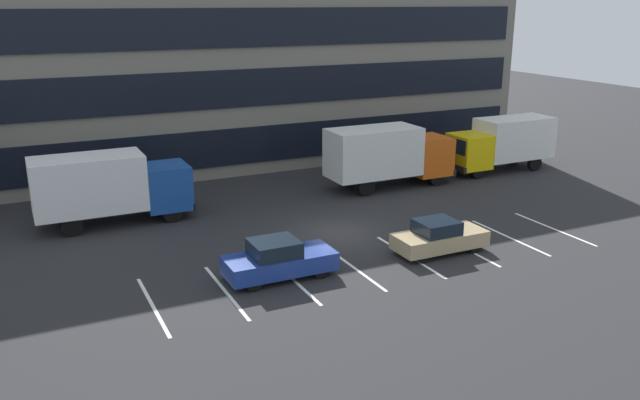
% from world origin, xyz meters
% --- Properties ---
extents(ground_plane, '(120.00, 120.00, 0.00)m').
position_xyz_m(ground_plane, '(0.00, 0.00, 0.00)').
color(ground_plane, '#262628').
extents(office_building, '(41.58, 11.80, 14.40)m').
position_xyz_m(office_building, '(0.00, 17.95, 7.20)').
color(office_building, slate).
rests_on(office_building, ground_plane).
extents(lot_markings, '(19.74, 5.40, 0.01)m').
position_xyz_m(lot_markings, '(0.00, -4.11, 0.00)').
color(lot_markings, silver).
rests_on(lot_markings, ground_plane).
extents(box_truck_orange, '(7.86, 2.60, 3.64)m').
position_xyz_m(box_truck_orange, '(6.41, 5.98, 2.05)').
color(box_truck_orange, '#D85914').
rests_on(box_truck_orange, ground_plane).
extents(box_truck_blue, '(7.66, 2.54, 3.55)m').
position_xyz_m(box_truck_blue, '(-9.58, 6.13, 2.00)').
color(box_truck_blue, '#194799').
rests_on(box_truck_blue, ground_plane).
extents(box_truck_yellow, '(7.38, 2.44, 3.42)m').
position_xyz_m(box_truck_yellow, '(15.26, 6.16, 1.93)').
color(box_truck_yellow, yellow).
rests_on(box_truck_yellow, ground_plane).
extents(sedan_tan, '(4.20, 1.76, 1.51)m').
position_xyz_m(sedan_tan, '(2.85, -4.22, 0.71)').
color(sedan_tan, tan).
rests_on(sedan_tan, ground_plane).
extents(sedan_navy, '(4.49, 1.88, 1.61)m').
position_xyz_m(sedan_navy, '(-4.62, -3.70, 0.76)').
color(sedan_navy, navy).
rests_on(sedan_navy, ground_plane).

